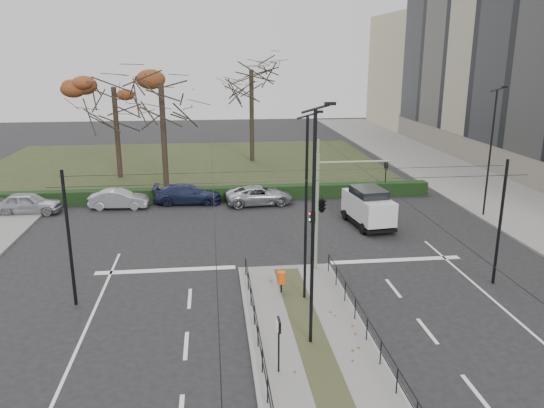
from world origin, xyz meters
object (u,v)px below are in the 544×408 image
at_px(streetlamp_sidewalk, 491,151).
at_px(litter_bin, 281,278).
at_px(parked_car_third, 188,194).
at_px(white_van, 368,206).
at_px(rust_tree, 113,87).
at_px(traffic_light, 324,203).
at_px(bare_tree_near, 161,91).
at_px(info_panel, 279,331).
at_px(parked_car_first, 28,203).
at_px(parked_car_fourth, 259,195).
at_px(streetlamp_median_near, 313,228).
at_px(bare_tree_center, 251,76).
at_px(parked_car_second, 119,199).
at_px(streetlamp_median_far, 306,207).

bearing_deg(streetlamp_sidewalk, litter_bin, -145.38).
height_order(parked_car_third, white_van, white_van).
bearing_deg(rust_tree, traffic_light, -59.22).
bearing_deg(litter_bin, bare_tree_near, 108.31).
relative_size(traffic_light, info_panel, 2.99).
height_order(parked_car_first, parked_car_fourth, parked_car_first).
distance_m(traffic_light, streetlamp_median_near, 7.34).
xyz_separation_m(white_van, rust_tree, (-17.77, 15.63, 6.59)).
xyz_separation_m(info_panel, bare_tree_near, (-5.65, 26.00, 6.18)).
xyz_separation_m(traffic_light, parked_car_third, (-7.16, 13.45, -2.83)).
height_order(streetlamp_sidewalk, parked_car_first, streetlamp_sidewalk).
bearing_deg(white_van, parked_car_first, 166.86).
relative_size(parked_car_third, bare_tree_near, 0.44).
distance_m(streetlamp_median_near, bare_tree_center, 35.89).
bearing_deg(parked_car_first, parked_car_fourth, -87.70).
height_order(traffic_light, litter_bin, traffic_light).
distance_m(traffic_light, parked_car_first, 21.73).
xyz_separation_m(parked_car_first, parked_car_fourth, (15.87, 0.56, -0.07)).
height_order(white_van, bare_tree_near, bare_tree_near).
height_order(streetlamp_median_near, bare_tree_near, bare_tree_near).
bearing_deg(parked_car_third, parked_car_first, 100.57).
relative_size(traffic_light, parked_car_second, 1.43).
distance_m(streetlamp_median_near, white_van, 15.57).
xyz_separation_m(info_panel, rust_tree, (-10.06, 31.26, 6.18)).
height_order(parked_car_first, parked_car_third, parked_car_first).
distance_m(parked_car_first, parked_car_third, 10.80).
distance_m(traffic_light, parked_car_fourth, 13.08).
distance_m(white_van, bare_tree_center, 23.65).
distance_m(info_panel, streetlamp_median_near, 3.75).
relative_size(streetlamp_median_far, rust_tree, 0.80).
bearing_deg(traffic_light, streetlamp_median_far, -113.96).
height_order(info_panel, bare_tree_near, bare_tree_near).
bearing_deg(rust_tree, parked_car_third, -55.41).
bearing_deg(parked_car_second, streetlamp_median_far, -143.37).
bearing_deg(traffic_light, parked_car_third, 118.05).
bearing_deg(parked_car_third, streetlamp_median_near, -162.45).
bearing_deg(streetlamp_sidewalk, parked_car_second, 168.72).
relative_size(streetlamp_sidewalk, parked_car_fourth, 1.74).
relative_size(streetlamp_sidewalk, parked_car_first, 1.94).
distance_m(litter_bin, info_panel, 6.28).
height_order(streetlamp_median_far, parked_car_first, streetlamp_median_far).
bearing_deg(rust_tree, white_van, -41.34).
bearing_deg(rust_tree, bare_tree_near, -50.06).
height_order(parked_car_first, rust_tree, rust_tree).
bearing_deg(parked_car_second, parked_car_first, 99.93).
bearing_deg(parked_car_fourth, bare_tree_near, 50.84).
distance_m(streetlamp_median_near, parked_car_third, 21.49).
distance_m(streetlamp_median_near, parked_car_first, 25.17).
height_order(info_panel, white_van, white_van).
bearing_deg(streetlamp_sidewalk, parked_car_fourth, 161.90).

